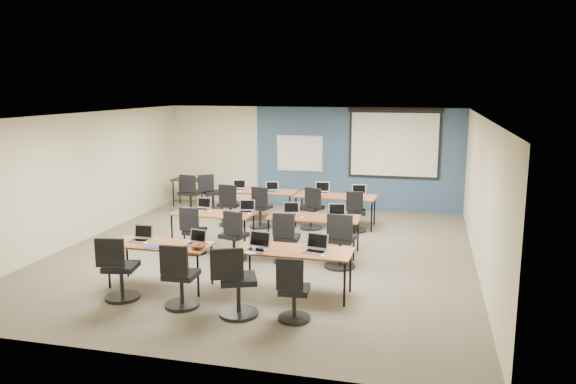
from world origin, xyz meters
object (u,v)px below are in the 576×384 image
(task_chair_1, at_px, (180,281))
(laptop_11, at_px, (359,193))
(training_table_front_left, at_px, (160,246))
(task_chair_5, at_px, (234,240))
(task_chair_9, at_px, (260,211))
(task_chair_11, at_px, (356,215))
(laptop_0, at_px, (141,237))
(task_chair_8, at_px, (230,209))
(task_chair_10, at_px, (312,212))
(laptop_9, at_px, (271,189))
(task_chair_3, at_px, (293,295))
(task_chair_4, at_px, (193,235))
(utility_table, at_px, (190,182))
(task_chair_6, at_px, (286,242))
(training_table_front_right, at_px, (294,253))
(laptop_7, at_px, (336,214))
(projector_screen, at_px, (394,140))
(task_chair_0, at_px, (119,274))
(task_chair_7, at_px, (340,245))
(training_table_back_left, at_px, (259,193))
(training_table_mid_right, at_px, (314,219))
(spare_chair_b, at_px, (190,197))
(laptop_1, at_px, (196,241))
(laptop_2, at_px, (258,245))
(training_table_mid_left, at_px, (213,215))
(task_chair_2, at_px, (236,287))
(laptop_8, at_px, (238,187))
(whiteboard, at_px, (300,154))
(spare_chair_a, at_px, (211,196))
(laptop_4, at_px, (203,207))
(laptop_6, at_px, (290,212))
(laptop_3, at_px, (316,247))
(laptop_10, at_px, (322,190))
(training_table_back_right, at_px, (336,197))
(laptop_5, at_px, (246,209))

(task_chair_1, bearing_deg, laptop_11, 68.97)
(training_table_front_left, distance_m, task_chair_5, 1.78)
(task_chair_9, relative_size, task_chair_11, 1.04)
(laptop_0, height_order, task_chair_8, task_chair_8)
(task_chair_10, bearing_deg, laptop_9, 175.62)
(task_chair_10, bearing_deg, task_chair_3, -58.11)
(task_chair_4, xyz_separation_m, task_chair_5, (0.91, -0.21, 0.01))
(utility_table, bearing_deg, task_chair_6, -47.04)
(training_table_front_right, height_order, laptop_7, laptop_7)
(projector_screen, xyz_separation_m, training_table_front_right, (-1.10, -6.44, -1.20))
(task_chair_0, distance_m, task_chair_7, 3.84)
(task_chair_5, xyz_separation_m, laptop_11, (1.94, 3.24, 0.39))
(training_table_front_left, relative_size, task_chair_10, 1.69)
(training_table_back_left, height_order, task_chair_10, task_chair_10)
(training_table_mid_right, distance_m, spare_chair_b, 4.61)
(laptop_1, relative_size, laptop_2, 0.83)
(training_table_mid_left, bearing_deg, laptop_9, 80.72)
(training_table_mid_right, xyz_separation_m, laptop_1, (-1.45, -2.38, 0.10))
(task_chair_2, xyz_separation_m, laptop_11, (1.02, 5.71, 0.36))
(task_chair_7, relative_size, laptop_8, 3.35)
(training_table_mid_left, bearing_deg, task_chair_9, 78.14)
(whiteboard, bearing_deg, spare_chair_a, -151.45)
(task_chair_3, xyz_separation_m, laptop_7, (0.04, 3.39, 0.40))
(projector_screen, distance_m, task_chair_2, 7.82)
(task_chair_7, bearing_deg, laptop_4, 168.41)
(training_table_mid_left, distance_m, laptop_1, 2.30)
(task_chair_8, xyz_separation_m, utility_table, (-1.81, 1.86, 0.24))
(laptop_6, height_order, task_chair_8, task_chair_8)
(spare_chair_a, bearing_deg, task_chair_1, -107.31)
(laptop_6, bearing_deg, spare_chair_b, 127.11)
(training_table_front_left, xyz_separation_m, utility_table, (-2.11, 5.97, -0.02))
(task_chair_9, bearing_deg, training_table_mid_right, -31.11)
(task_chair_3, height_order, task_chair_10, task_chair_10)
(spare_chair_b, bearing_deg, laptop_2, -48.38)
(training_table_mid_right, xyz_separation_m, task_chair_8, (-2.35, 1.64, -0.27))
(laptop_1, distance_m, spare_chair_a, 5.74)
(laptop_3, height_order, laptop_4, laptop_3)
(task_chair_2, bearing_deg, task_chair_8, 88.32)
(training_table_mid_left, xyz_separation_m, laptop_11, (2.63, 2.54, 0.11))
(projector_screen, bearing_deg, task_chair_2, -102.80)
(task_chair_2, distance_m, laptop_6, 3.40)
(task_chair_5, bearing_deg, laptop_10, 87.87)
(laptop_2, relative_size, laptop_11, 1.09)
(laptop_2, xyz_separation_m, task_chair_4, (-1.87, 1.77, -0.41))
(training_table_back_right, relative_size, task_chair_10, 1.89)
(whiteboard, height_order, laptop_6, whiteboard)
(training_table_mid_right, xyz_separation_m, laptop_3, (0.50, -2.28, 0.11))
(laptop_6, xyz_separation_m, task_chair_11, (1.08, 1.77, -0.40))
(task_chair_6, bearing_deg, laptop_5, 136.51)
(training_table_mid_right, bearing_deg, task_chair_3, -84.66)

